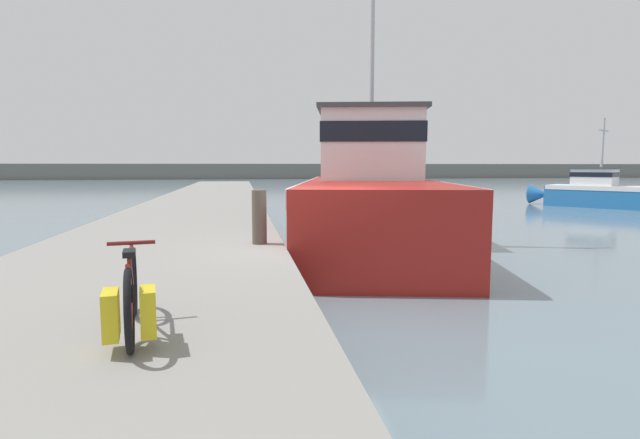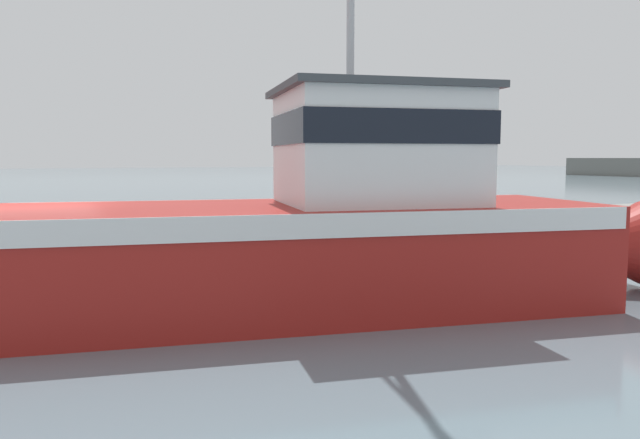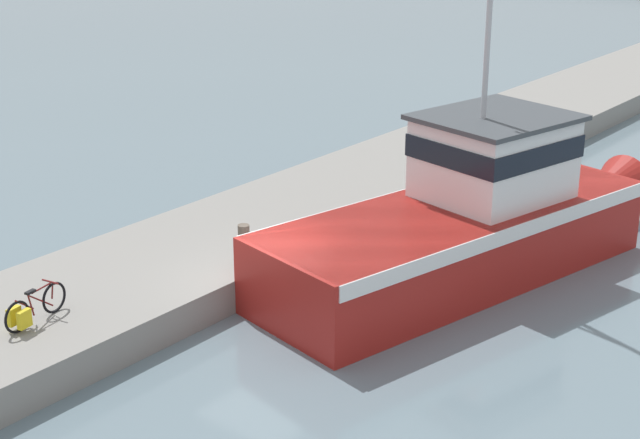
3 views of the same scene
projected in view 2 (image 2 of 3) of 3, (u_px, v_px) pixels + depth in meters
ground_plane at (29, 308)px, 11.32m from camera, size 320.00×320.00×0.00m
dock_pier at (25, 261)px, 13.92m from camera, size 4.70×80.00×0.81m
fishing_boat_main at (338, 226)px, 11.31m from camera, size 5.70×12.92×11.05m
mooring_post at (50, 228)px, 12.34m from camera, size 0.28×0.28×1.03m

